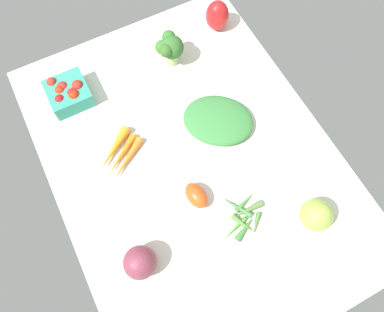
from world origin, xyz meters
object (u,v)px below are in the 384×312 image
at_px(red_onion_center, 140,262).
at_px(berry_basket, 69,93).
at_px(roma_tomato, 196,196).
at_px(leafy_greens_clump, 218,120).
at_px(heirloom_tomato_green, 316,215).
at_px(broccoli_head, 170,47).
at_px(okra_pile, 244,217).
at_px(carrot_bunch, 120,153).
at_px(bell_pepper_red, 217,15).

xyz_separation_m(red_onion_center, berry_basket, (0.54, -0.01, -0.01)).
height_order(roma_tomato, berry_basket, berry_basket).
bearing_deg(leafy_greens_clump, heirloom_tomato_green, -167.09).
distance_m(roma_tomato, heirloom_tomato_green, 0.31).
distance_m(broccoli_head, berry_basket, 0.33).
height_order(roma_tomato, heirloom_tomato_green, heirloom_tomato_green).
bearing_deg(roma_tomato, berry_basket, 14.90).
bearing_deg(leafy_greens_clump, red_onion_center, 125.98).
relative_size(okra_pile, broccoli_head, 1.24).
relative_size(red_onion_center, heirloom_tomato_green, 0.98).
height_order(red_onion_center, berry_basket, red_onion_center).
bearing_deg(carrot_bunch, broccoli_head, -50.37).
bearing_deg(carrot_bunch, leafy_greens_clump, -97.37).
xyz_separation_m(okra_pile, broccoli_head, (0.53, -0.05, 0.06)).
bearing_deg(roma_tomato, broccoli_head, -25.48).
bearing_deg(leafy_greens_clump, roma_tomato, 136.99).
height_order(berry_basket, heirloom_tomato_green, heirloom_tomato_green).
xyz_separation_m(leafy_greens_clump, heirloom_tomato_green, (-0.36, -0.08, 0.02)).
xyz_separation_m(broccoli_head, bell_pepper_red, (0.06, -0.19, -0.02)).
bearing_deg(heirloom_tomato_green, bell_pepper_red, -7.27).
bearing_deg(leafy_greens_clump, carrot_bunch, 82.63).
distance_m(broccoli_head, leafy_greens_clump, 0.26).
height_order(carrot_bunch, heirloom_tomato_green, heirloom_tomato_green).
xyz_separation_m(bell_pepper_red, red_onion_center, (-0.58, 0.53, -0.01)).
height_order(carrot_bunch, roma_tomato, roma_tomato).
xyz_separation_m(okra_pile, berry_basket, (0.55, 0.28, 0.02)).
xyz_separation_m(leafy_greens_clump, berry_basket, (0.28, 0.35, 0.01)).
bearing_deg(roma_tomato, carrot_bunch, 24.15).
bearing_deg(berry_basket, heirloom_tomato_green, -145.80).
bearing_deg(carrot_bunch, okra_pile, -145.16).
bearing_deg(roma_tomato, bell_pepper_red, -42.09).
bearing_deg(carrot_bunch, berry_basket, 13.65).
bearing_deg(okra_pile, carrot_bunch, 34.84).
distance_m(okra_pile, berry_basket, 0.62).
bearing_deg(broccoli_head, okra_pile, 174.76).
relative_size(roma_tomato, berry_basket, 0.66).
height_order(bell_pepper_red, berry_basket, bell_pepper_red).
bearing_deg(berry_basket, okra_pile, -153.43).
relative_size(red_onion_center, leafy_greens_clump, 0.41).
height_order(okra_pile, red_onion_center, red_onion_center).
relative_size(roma_tomato, red_onion_center, 0.93).
relative_size(carrot_bunch, berry_basket, 1.28).
height_order(roma_tomato, leafy_greens_clump, roma_tomato).
relative_size(okra_pile, leafy_greens_clump, 0.67).
bearing_deg(broccoli_head, berry_basket, 86.93).
height_order(leafy_greens_clump, heirloom_tomato_green, heirloom_tomato_green).
xyz_separation_m(broccoli_head, berry_basket, (0.02, 0.32, -0.04)).
distance_m(carrot_bunch, berry_basket, 0.25).
xyz_separation_m(carrot_bunch, bell_pepper_red, (0.28, -0.46, 0.04)).
relative_size(okra_pile, carrot_bunch, 0.90).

